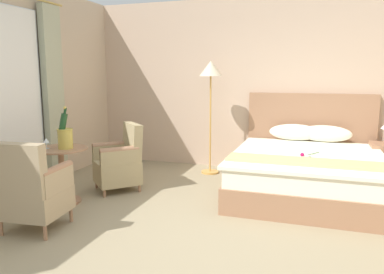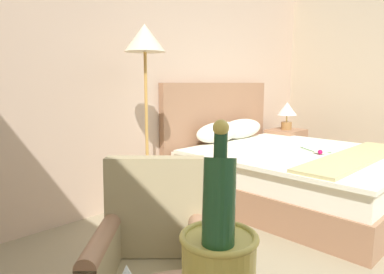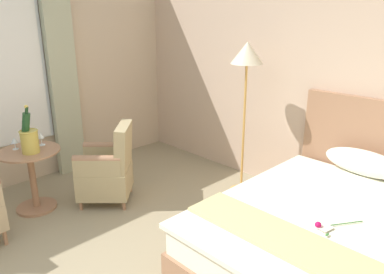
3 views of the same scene
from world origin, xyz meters
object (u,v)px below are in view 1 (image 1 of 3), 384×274
Objects in this scene: armchair_facing_bed at (32,190)px; wine_glass_near_edge at (46,141)px; bed at (307,169)px; floor_lamp_brass at (211,78)px; champagne_bucket at (65,135)px; side_table_round at (62,171)px; armchair_by_window at (120,162)px; wine_glass_near_bucket at (65,137)px.

wine_glass_near_edge is at bearing 118.67° from armchair_facing_bed.
wine_glass_near_edge is (-3.01, -1.45, 0.46)m from bed.
bed is 1.26× the size of floor_lamp_brass.
champagne_bucket reaches higher than armchair_facing_bed.
armchair_by_window is at bearing 58.73° from side_table_round.
wine_glass_near_bucket is 1.17× the size of wine_glass_near_edge.
bed reaches higher than wine_glass_near_edge.
armchair_facing_bed is at bearing -71.72° from wine_glass_near_bucket.
bed is at bearing 22.09° from wine_glass_near_bucket.
champagne_bucket is at bearing -52.06° from wine_glass_near_bucket.
side_table_round is 0.73× the size of armchair_facing_bed.
floor_lamp_brass is at bearing 56.76° from champagne_bucket.
bed is at bearing 25.71° from wine_glass_near_edge.
armchair_by_window reaches higher than wine_glass_near_bucket.
floor_lamp_brass reaches higher than bed.
bed is 3.16m from champagne_bucket.
wine_glass_near_bucket reaches higher than side_table_round.
armchair_facing_bed is (0.26, -0.81, 0.03)m from side_table_round.
wine_glass_near_edge is (-0.13, -0.08, 0.39)m from side_table_round.
floor_lamp_brass is 3.49× the size of champagne_bucket.
armchair_by_window reaches higher than wine_glass_near_edge.
armchair_facing_bed reaches higher than wine_glass_near_bucket.
armchair_facing_bed is (0.40, -0.73, -0.35)m from wine_glass_near_edge.
side_table_round is 5.32× the size of wine_glass_near_edge.
armchair_facing_bed is at bearing -72.00° from side_table_round.
wine_glass_near_bucket is at bearing 127.94° from champagne_bucket.
floor_lamp_brass is at bearing 158.90° from bed.
champagne_bucket reaches higher than armchair_by_window.
armchair_facing_bed is (-2.61, -2.18, 0.10)m from bed.
bed is 3.25× the size of side_table_round.
bed is 2.44× the size of armchair_by_window.
armchair_facing_bed reaches higher than wine_glass_near_edge.
floor_lamp_brass reaches higher than champagne_bucket.
armchair_facing_bed is at bearing -111.66° from floor_lamp_brass.
floor_lamp_brass is at bearing 51.34° from wine_glass_near_bucket.
champagne_bucket is (-2.80, -1.37, 0.53)m from bed.
side_table_round is 4.54× the size of wine_glass_near_bucket.
armchair_facing_bed is at bearing -61.33° from wine_glass_near_edge.
armchair_facing_bed is (-1.10, -2.76, -1.10)m from floor_lamp_brass.
floor_lamp_brass is (-1.52, 0.59, 1.20)m from bed.
side_table_round is 0.75× the size of armchair_by_window.
wine_glass_near_bucket is 1.10m from armchair_facing_bed.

